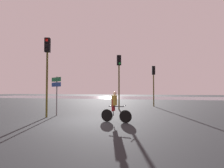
# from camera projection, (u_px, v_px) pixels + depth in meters

# --- Properties ---
(ground_plane) EXTENTS (120.00, 120.00, 0.00)m
(ground_plane) POSITION_uv_depth(u_px,v_px,m) (82.00, 121.00, 9.48)
(ground_plane) COLOR black
(water_strip) EXTENTS (80.00, 16.00, 0.01)m
(water_strip) POSITION_uv_depth(u_px,v_px,m) (136.00, 98.00, 40.30)
(water_strip) COLOR slate
(water_strip) RESTS_ON ground
(traffic_light_center) EXTENTS (0.41, 0.42, 4.80)m
(traffic_light_center) POSITION_uv_depth(u_px,v_px,m) (119.00, 72.00, 15.45)
(traffic_light_center) COLOR #4C4719
(traffic_light_center) RESTS_ON ground
(traffic_light_far_right) EXTENTS (0.35, 0.37, 4.22)m
(traffic_light_far_right) POSITION_uv_depth(u_px,v_px,m) (154.00, 78.00, 18.26)
(traffic_light_far_right) COLOR #4C4719
(traffic_light_far_right) RESTS_ON ground
(traffic_light_near_left) EXTENTS (0.36, 0.38, 4.98)m
(traffic_light_near_left) POSITION_uv_depth(u_px,v_px,m) (47.00, 62.00, 10.95)
(traffic_light_near_left) COLOR #4C4719
(traffic_light_near_left) RESTS_ON ground
(direction_sign_post) EXTENTS (0.98, 0.55, 2.60)m
(direction_sign_post) POSITION_uv_depth(u_px,v_px,m) (56.00, 89.00, 11.67)
(direction_sign_post) COLOR slate
(direction_sign_post) RESTS_ON ground
(cyclist) EXTENTS (1.69, 0.49, 1.62)m
(cyclist) POSITION_uv_depth(u_px,v_px,m) (115.00, 107.00, 9.23)
(cyclist) COLOR black
(cyclist) RESTS_ON ground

